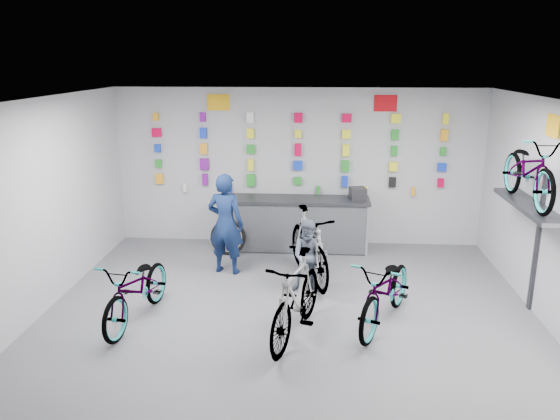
# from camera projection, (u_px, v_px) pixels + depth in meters

# --- Properties ---
(floor) EXTENTS (8.00, 8.00, 0.00)m
(floor) POSITION_uv_depth(u_px,v_px,m) (286.00, 341.00, 7.02)
(floor) COLOR #545459
(floor) RESTS_ON ground
(ceiling) EXTENTS (8.00, 8.00, 0.00)m
(ceiling) POSITION_uv_depth(u_px,v_px,m) (286.00, 105.00, 6.21)
(ceiling) COLOR white
(ceiling) RESTS_ON wall_back
(wall_back) EXTENTS (7.00, 0.00, 7.00)m
(wall_back) POSITION_uv_depth(u_px,v_px,m) (298.00, 167.00, 10.46)
(wall_back) COLOR #AEAEB1
(wall_back) RESTS_ON floor
(wall_left) EXTENTS (0.00, 8.00, 8.00)m
(wall_left) POSITION_uv_depth(u_px,v_px,m) (8.00, 225.00, 6.85)
(wall_left) COLOR #AEAEB1
(wall_left) RESTS_ON floor
(counter) EXTENTS (2.70, 0.66, 1.00)m
(counter) POSITION_uv_depth(u_px,v_px,m) (297.00, 225.00, 10.29)
(counter) COLOR black
(counter) RESTS_ON floor
(merch_wall) EXTENTS (5.57, 0.08, 1.55)m
(merch_wall) POSITION_uv_depth(u_px,v_px,m) (298.00, 153.00, 10.32)
(merch_wall) COLOR #FFA21C
(merch_wall) RESTS_ON wall_back
(wall_bracket) EXTENTS (0.39, 1.90, 2.00)m
(wall_bracket) POSITION_uv_depth(u_px,v_px,m) (530.00, 212.00, 7.56)
(wall_bracket) COLOR #333338
(wall_bracket) RESTS_ON wall_right
(sign_left) EXTENTS (0.42, 0.02, 0.30)m
(sign_left) POSITION_uv_depth(u_px,v_px,m) (218.00, 102.00, 10.21)
(sign_left) COLOR yellow
(sign_left) RESTS_ON wall_back
(sign_right) EXTENTS (0.42, 0.02, 0.30)m
(sign_right) POSITION_uv_depth(u_px,v_px,m) (385.00, 103.00, 10.01)
(sign_right) COLOR red
(sign_right) RESTS_ON wall_back
(sign_side) EXTENTS (0.02, 0.40, 0.30)m
(sign_side) POSITION_uv_depth(u_px,v_px,m) (553.00, 126.00, 7.23)
(sign_side) COLOR yellow
(sign_side) RESTS_ON wall_right
(bike_left) EXTENTS (0.89, 1.88, 0.95)m
(bike_left) POSITION_uv_depth(u_px,v_px,m) (137.00, 289.00, 7.45)
(bike_left) COLOR gray
(bike_left) RESTS_ON floor
(bike_center) EXTENTS (1.03, 1.93, 1.12)m
(bike_center) POSITION_uv_depth(u_px,v_px,m) (296.00, 297.00, 6.99)
(bike_center) COLOR gray
(bike_center) RESTS_ON floor
(bike_right) EXTENTS (1.38, 1.99, 0.99)m
(bike_right) POSITION_uv_depth(u_px,v_px,m) (386.00, 291.00, 7.35)
(bike_right) COLOR gray
(bike_right) RESTS_ON floor
(bike_service) EXTENTS (1.13, 2.02, 1.17)m
(bike_service) POSITION_uv_depth(u_px,v_px,m) (309.00, 245.00, 8.87)
(bike_service) COLOR gray
(bike_service) RESTS_ON floor
(bike_wall) EXTENTS (0.63, 1.80, 0.95)m
(bike_wall) POSITION_uv_depth(u_px,v_px,m) (530.00, 170.00, 7.41)
(bike_wall) COLOR gray
(bike_wall) RESTS_ON wall_bracket
(clerk) EXTENTS (0.71, 0.55, 1.71)m
(clerk) POSITION_uv_depth(u_px,v_px,m) (226.00, 224.00, 9.08)
(clerk) COLOR #102047
(clerk) RESTS_ON floor
(customer) EXTENTS (0.59, 0.48, 1.16)m
(customer) POSITION_uv_depth(u_px,v_px,m) (310.00, 256.00, 8.38)
(customer) COLOR slate
(customer) RESTS_ON floor
(spare_wheel) EXTENTS (0.67, 0.20, 0.67)m
(spare_wheel) POSITION_uv_depth(u_px,v_px,m) (228.00, 237.00, 10.06)
(spare_wheel) COLOR black
(spare_wheel) RESTS_ON floor
(register) EXTENTS (0.33, 0.34, 0.22)m
(register) POSITION_uv_depth(u_px,v_px,m) (358.00, 193.00, 10.06)
(register) COLOR black
(register) RESTS_ON counter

